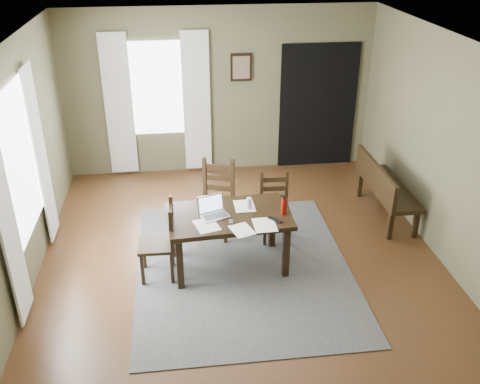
{
  "coord_description": "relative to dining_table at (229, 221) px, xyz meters",
  "views": [
    {
      "loc": [
        -0.71,
        -5.43,
        3.87
      ],
      "look_at": [
        0.0,
        0.3,
        0.9
      ],
      "focal_mm": 40.0,
      "sensor_mm": 36.0,
      "label": 1
    }
  ],
  "objects": [
    {
      "name": "paper_e",
      "position": [
        0.11,
        -0.38,
        0.09
      ],
      "size": [
        0.31,
        0.35,
        0.0
      ],
      "primitive_type": "cube",
      "rotation": [
        0.0,
        0.0,
        0.32
      ],
      "color": "white",
      "rests_on": "dining_table"
    },
    {
      "name": "chair_end",
      "position": [
        -0.81,
        -0.1,
        -0.17
      ],
      "size": [
        0.44,
        0.43,
        0.97
      ],
      "rotation": [
        0.0,
        0.0,
        -1.59
      ],
      "color": "black",
      "rests_on": "rug"
    },
    {
      "name": "paper_a",
      "position": [
        -0.28,
        -0.23,
        0.09
      ],
      "size": [
        0.33,
        0.38,
        0.0
      ],
      "primitive_type": "cube",
      "rotation": [
        0.0,
        0.0,
        0.27
      ],
      "color": "white",
      "rests_on": "dining_table"
    },
    {
      "name": "computer_mouse",
      "position": [
        0.01,
        -0.21,
        0.1
      ],
      "size": [
        0.06,
        0.09,
        0.03
      ],
      "primitive_type": "cube",
      "rotation": [
        0.0,
        0.0,
        -0.1
      ],
      "color": "#3F3F42",
      "rests_on": "dining_table"
    },
    {
      "name": "doorway_back",
      "position": [
        1.82,
        2.91,
        0.4
      ],
      "size": [
        1.3,
        0.03,
        2.1
      ],
      "color": "black",
      "rests_on": "ground"
    },
    {
      "name": "drinking_glass",
      "position": [
        0.26,
        0.11,
        0.16
      ],
      "size": [
        0.08,
        0.08,
        0.14
      ],
      "primitive_type": "cylinder",
      "rotation": [
        0.0,
        0.0,
        0.27
      ],
      "color": "silver",
      "rests_on": "dining_table"
    },
    {
      "name": "window_left",
      "position": [
        -2.3,
        0.14,
        0.8
      ],
      "size": [
        0.01,
        1.3,
        1.7
      ],
      "color": "white",
      "rests_on": "ground"
    },
    {
      "name": "window_back",
      "position": [
        -0.83,
        2.91,
        0.8
      ],
      "size": [
        1.0,
        0.01,
        1.5
      ],
      "color": "white",
      "rests_on": "ground"
    },
    {
      "name": "dining_table",
      "position": [
        0.0,
        0.0,
        0.0
      ],
      "size": [
        1.51,
        0.97,
        0.72
      ],
      "rotation": [
        0.0,
        0.0,
        0.07
      ],
      "color": "black",
      "rests_on": "rug"
    },
    {
      "name": "room_shell",
      "position": [
        0.17,
        -0.06,
        1.16
      ],
      "size": [
        5.02,
        6.02,
        2.71
      ],
      "color": "brown",
      "rests_on": "ground"
    },
    {
      "name": "paper_c",
      "position": [
        0.21,
        0.18,
        0.09
      ],
      "size": [
        0.25,
        0.32,
        0.0
      ],
      "primitive_type": "cube",
      "rotation": [
        0.0,
        0.0,
        0.01
      ],
      "color": "white",
      "rests_on": "dining_table"
    },
    {
      "name": "ground",
      "position": [
        0.17,
        -0.06,
        -0.65
      ],
      "size": [
        5.0,
        6.0,
        0.01
      ],
      "color": "#492C16"
    },
    {
      "name": "chair_back_left",
      "position": [
        -0.08,
        0.82,
        -0.14
      ],
      "size": [
        0.58,
        0.58,
        1.03
      ],
      "rotation": [
        0.0,
        0.0,
        -0.34
      ],
      "color": "black",
      "rests_on": "rug"
    },
    {
      "name": "curtain_left_far",
      "position": [
        -2.27,
        0.96,
        0.55
      ],
      "size": [
        0.03,
        0.48,
        2.3
      ],
      "color": "silver",
      "rests_on": "ground"
    },
    {
      "name": "rug",
      "position": [
        0.17,
        -0.06,
        -0.64
      ],
      "size": [
        2.6,
        3.2,
        0.01
      ],
      "color": "#434343",
      "rests_on": "ground"
    },
    {
      "name": "curtain_back_right",
      "position": [
        -0.21,
        2.88,
        0.55
      ],
      "size": [
        0.44,
        0.03,
        2.3
      ],
      "color": "silver",
      "rests_on": "ground"
    },
    {
      "name": "tv_remote",
      "position": [
        0.52,
        -0.21,
        0.1
      ],
      "size": [
        0.16,
        0.17,
        0.02
      ],
      "primitive_type": "cube",
      "rotation": [
        0.0,
        0.0,
        0.72
      ],
      "color": "black",
      "rests_on": "dining_table"
    },
    {
      "name": "laptop",
      "position": [
        -0.18,
        0.01,
        0.15
      ],
      "size": [
        0.4,
        0.35,
        0.23
      ],
      "rotation": [
        0.0,
        0.0,
        0.33
      ],
      "color": "#B7B7BC",
      "rests_on": "dining_table"
    },
    {
      "name": "curtain_left_near",
      "position": [
        -2.27,
        -0.68,
        0.55
      ],
      "size": [
        0.03,
        0.48,
        2.3
      ],
      "color": "silver",
      "rests_on": "ground"
    },
    {
      "name": "curtain_back_left",
      "position": [
        -1.45,
        2.88,
        0.55
      ],
      "size": [
        0.44,
        0.03,
        2.3
      ],
      "color": "silver",
      "rests_on": "ground"
    },
    {
      "name": "chair_back_right",
      "position": [
        0.68,
        0.61,
        -0.2
      ],
      "size": [
        0.41,
        0.41,
        0.9
      ],
      "rotation": [
        0.0,
        0.0,
        -0.04
      ],
      "color": "black",
      "rests_on": "rug"
    },
    {
      "name": "framed_picture",
      "position": [
        0.52,
        2.91,
        1.1
      ],
      "size": [
        0.34,
        0.03,
        0.44
      ],
      "color": "black",
      "rests_on": "ground"
    },
    {
      "name": "bench",
      "position": [
        2.31,
        0.99,
        -0.15
      ],
      "size": [
        0.47,
        1.47,
        0.83
      ],
      "rotation": [
        0.0,
        0.0,
        1.57
      ],
      "color": "black",
      "rests_on": "ground"
    },
    {
      "name": "water_bottle",
      "position": [
        0.65,
        -0.06,
        0.2
      ],
      "size": [
        0.08,
        0.08,
        0.24
      ],
      "rotation": [
        0.0,
        0.0,
        -0.17
      ],
      "color": "#B0170D",
      "rests_on": "dining_table"
    },
    {
      "name": "paper_b",
      "position": [
        0.38,
        -0.3,
        0.09
      ],
      "size": [
        0.26,
        0.34,
        0.0
      ],
      "primitive_type": "cube",
      "rotation": [
        0.0,
        0.0,
        0.03
      ],
      "color": "white",
      "rests_on": "dining_table"
    }
  ]
}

